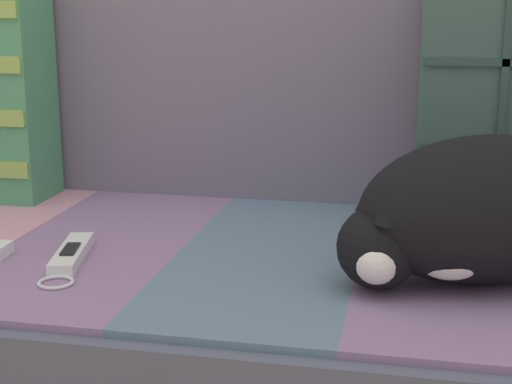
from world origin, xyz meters
TOP-DOWN VIEW (x-y plane):
  - couch at (-0.00, 0.15)m, footprint 2.02×0.80m
  - sofa_backrest at (0.00, 0.48)m, footprint 1.98×0.14m
  - sleeping_cat at (0.29, 0.04)m, footprint 0.41×0.33m
  - game_remote_far at (-0.28, 0.00)m, footprint 0.09×0.21m

SIDE VIEW (x-z plane):
  - couch at x=0.00m, z-range 0.00..0.40m
  - game_remote_far at x=-0.28m, z-range 0.40..0.42m
  - sleeping_cat at x=0.29m, z-range 0.40..0.60m
  - sofa_backrest at x=0.00m, z-range 0.40..0.85m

